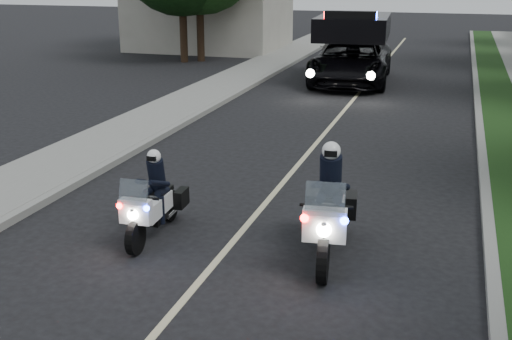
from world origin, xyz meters
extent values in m
plane|color=black|center=(0.00, 0.00, 0.00)|extent=(120.00, 120.00, 0.00)
cube|color=gray|center=(4.10, 10.00, 0.07)|extent=(0.20, 60.00, 0.15)
cube|color=#193814|center=(4.80, 10.00, 0.08)|extent=(1.20, 60.00, 0.16)
cube|color=gray|center=(-4.10, 10.00, 0.07)|extent=(0.20, 60.00, 0.15)
cube|color=gray|center=(-5.20, 10.00, 0.08)|extent=(2.00, 60.00, 0.16)
cube|color=#BFB78C|center=(0.00, 10.00, 0.00)|extent=(0.12, 50.00, 0.01)
imported|color=black|center=(-0.66, 17.48, 0.00)|extent=(3.34, 6.48, 3.06)
imported|color=black|center=(-2.89, 24.45, 0.00)|extent=(0.85, 1.85, 0.93)
imported|color=black|center=(-2.89, 24.45, 0.00)|extent=(0.62, 0.45, 1.62)
camera|label=1|loc=(3.30, -7.56, 4.40)|focal=44.40mm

